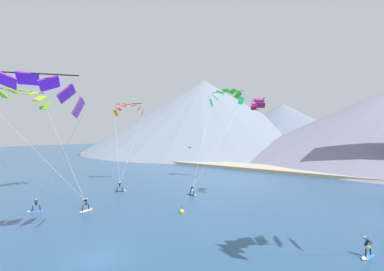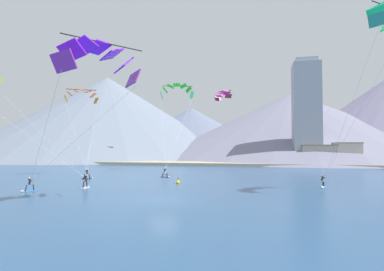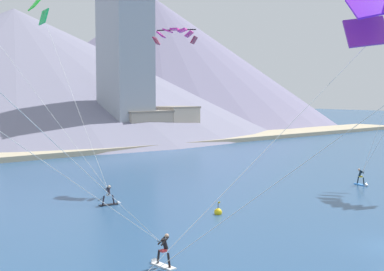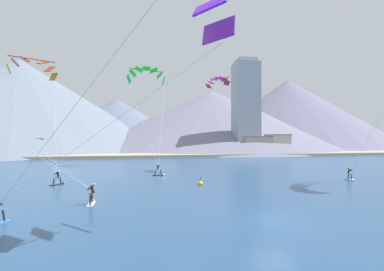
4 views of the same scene
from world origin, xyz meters
The scene contains 16 objects.
ground_plane centered at (0.00, 0.00, 0.00)m, with size 400.00×400.00×0.00m, color navy.
kitesurfer_near_lead centered at (-16.34, 2.04, 0.44)m, with size 1.15×1.73×1.63m.
kitesurfer_near_trail centered at (-16.93, 15.25, 0.44)m, with size 1.37×1.63×1.63m.
kitesurfer_mid_center centered at (16.20, 12.21, 0.43)m, with size 0.94×1.78×1.62m.
kitesurfer_far_left centered at (-11.72, 6.19, 0.48)m, with size 0.60×1.76×1.70m.
kitesurfer_far_right centered at (-5.92, 20.00, 0.45)m, with size 1.79×0.75×1.64m.
parafoil_kite_near_lead centered at (-5.08, -2.78, 12.75)m, with size 13.95×8.91×12.87m.
parafoil_kite_near_trail centered at (-21.84, 20.84, 14.17)m, with size 7.26×8.06×13.98m.
parafoil_kite_far_left centered at (-26.86, 4.57, 15.02)m, with size 16.46×8.12×14.83m.
parafoil_kite_far_right centered at (-7.76, 33.48, 16.83)m, with size 7.16×15.25×16.92m.
parafoil_kite_distant_high_outer centered at (3.01, 23.27, 13.75)m, with size 3.26×3.87×1.41m.
race_marker_buoy centered at (-1.92, 12.41, 0.16)m, with size 0.56×0.56×1.02m.
shoreline_strip centered at (0.00, 54.05, 0.35)m, with size 180.00×10.00×0.70m, color tan.
shore_building_promenade_mid centered at (-37.02, 59.02, 2.51)m, with size 6.24×4.30×5.00m.
mountain_peak_west_ridge centered at (-23.06, 118.48, 12.13)m, with size 86.10×86.10×24.26m.
mountain_peak_east_shoulder centered at (-61.43, 104.64, 19.18)m, with size 124.85×124.85×38.35m.
Camera 1 is at (17.18, -11.15, 9.43)m, focal length 24.00 mm.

